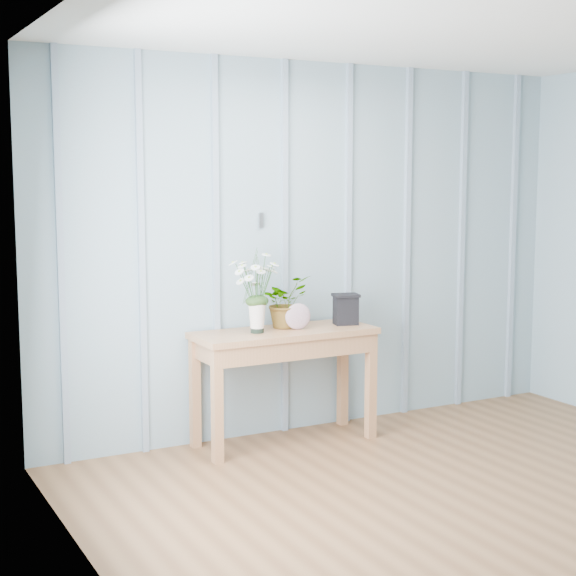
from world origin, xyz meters
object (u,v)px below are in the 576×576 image
felt_disc_vessel (298,316)px  carved_box (346,309)px  daisy_vase (257,281)px  sideboard (284,347)px

felt_disc_vessel → carved_box: (0.38, 0.02, 0.02)m
daisy_vase → felt_disc_vessel: size_ratio=3.07×
daisy_vase → felt_disc_vessel: 0.38m
sideboard → carved_box: carved_box is taller
daisy_vase → sideboard: bearing=3.2°
carved_box → felt_disc_vessel: bearing=-176.9°
felt_disc_vessel → carved_box: carved_box is taller
sideboard → felt_disc_vessel: 0.22m
sideboard → carved_box: size_ratio=5.78×
carved_box → daisy_vase: bearing=-179.7°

